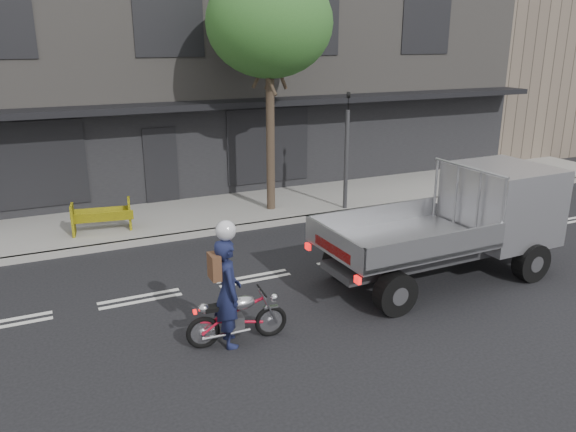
# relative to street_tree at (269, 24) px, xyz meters

# --- Properties ---
(ground) EXTENTS (80.00, 80.00, 0.00)m
(ground) POSITION_rel_street_tree_xyz_m (-2.20, -4.20, -5.28)
(ground) COLOR black
(ground) RESTS_ON ground
(sidewalk) EXTENTS (32.00, 3.20, 0.15)m
(sidewalk) POSITION_rel_street_tree_xyz_m (-2.20, 0.50, -5.20)
(sidewalk) COLOR gray
(sidewalk) RESTS_ON ground
(kerb) EXTENTS (32.00, 0.20, 0.15)m
(kerb) POSITION_rel_street_tree_xyz_m (-2.20, -1.10, -5.20)
(kerb) COLOR gray
(kerb) RESTS_ON ground
(building_main) EXTENTS (26.00, 10.00, 8.00)m
(building_main) POSITION_rel_street_tree_xyz_m (-2.20, 7.10, -1.28)
(building_main) COLOR slate
(building_main) RESTS_ON ground
(building_neighbour) EXTENTS (14.00, 10.00, 10.00)m
(building_neighbour) POSITION_rel_street_tree_xyz_m (17.80, 7.10, -0.28)
(building_neighbour) COLOR brown
(building_neighbour) RESTS_ON ground
(street_tree) EXTENTS (3.40, 3.40, 6.74)m
(street_tree) POSITION_rel_street_tree_xyz_m (0.00, 0.00, 0.00)
(street_tree) COLOR #382B21
(street_tree) RESTS_ON ground
(traffic_light_pole) EXTENTS (0.12, 0.12, 3.50)m
(traffic_light_pole) POSITION_rel_street_tree_xyz_m (2.00, -0.85, -3.63)
(traffic_light_pole) COLOR #2D2D30
(traffic_light_pole) RESTS_ON ground
(motorcycle) EXTENTS (1.74, 0.51, 0.90)m
(motorcycle) POSITION_rel_street_tree_xyz_m (-3.40, -6.53, -4.82)
(motorcycle) COLOR black
(motorcycle) RESTS_ON ground
(rider) EXTENTS (0.50, 0.71, 1.85)m
(rider) POSITION_rel_street_tree_xyz_m (-3.55, -6.53, -4.35)
(rider) COLOR #161B3D
(rider) RESTS_ON ground
(flatbed_ute) EXTENTS (5.23, 2.25, 2.40)m
(flatbed_ute) POSITION_rel_street_tree_xyz_m (2.51, -5.82, -3.91)
(flatbed_ute) COLOR black
(flatbed_ute) RESTS_ON ground
(construction_barrier) EXTENTS (1.57, 0.82, 0.84)m
(construction_barrier) POSITION_rel_street_tree_xyz_m (-4.75, -0.30, -4.71)
(construction_barrier) COLOR yellow
(construction_barrier) RESTS_ON sidewalk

